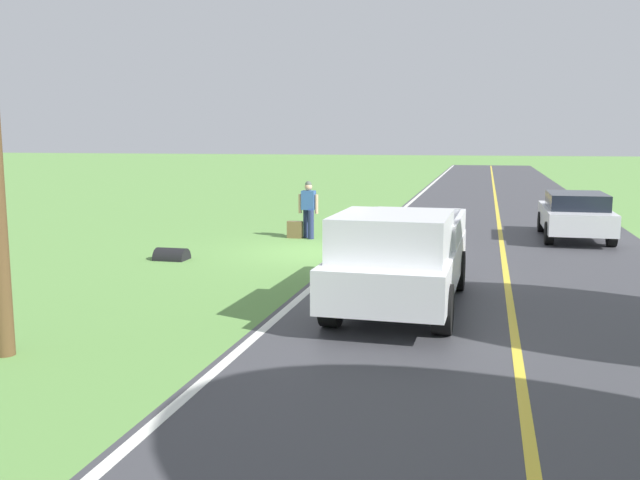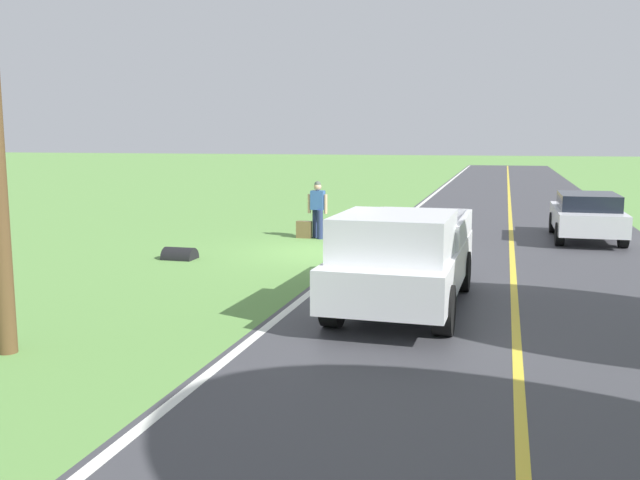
# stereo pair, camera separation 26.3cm
# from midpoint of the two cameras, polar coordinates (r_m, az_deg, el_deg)

# --- Properties ---
(ground_plane) EXTENTS (200.00, 200.00, 0.00)m
(ground_plane) POSITION_cam_midpoint_polar(r_m,az_deg,el_deg) (18.80, 1.35, -0.97)
(ground_plane) COLOR #609347
(road_surface) EXTENTS (8.21, 120.00, 0.00)m
(road_surface) POSITION_cam_midpoint_polar(r_m,az_deg,el_deg) (18.30, 15.86, -1.55)
(road_surface) COLOR #3D3D42
(road_surface) RESTS_ON ground
(lane_edge_line) EXTENTS (0.16, 117.60, 0.00)m
(lane_edge_line) POSITION_cam_midpoint_polar(r_m,az_deg,el_deg) (18.63, 3.71, -1.06)
(lane_edge_line) COLOR silver
(lane_edge_line) RESTS_ON ground
(lane_centre_line) EXTENTS (0.14, 117.60, 0.00)m
(lane_centre_line) POSITION_cam_midpoint_polar(r_m,az_deg,el_deg) (18.30, 15.86, -1.54)
(lane_centre_line) COLOR gold
(lane_centre_line) RESTS_ON ground
(hitchhiker_walking) EXTENTS (0.62, 0.52, 1.75)m
(hitchhiker_walking) POSITION_cam_midpoint_polar(r_m,az_deg,el_deg) (21.21, 0.18, 2.78)
(hitchhiker_walking) COLOR navy
(hitchhiker_walking) RESTS_ON ground
(suitcase_carried) EXTENTS (0.47, 0.21, 0.52)m
(suitcase_carried) POSITION_cam_midpoint_polar(r_m,az_deg,el_deg) (21.33, -0.96, 0.86)
(suitcase_carried) COLOR brown
(suitcase_carried) RESTS_ON ground
(pickup_truck_passing) EXTENTS (2.20, 5.45, 1.82)m
(pickup_truck_passing) POSITION_cam_midpoint_polar(r_m,az_deg,el_deg) (12.49, 7.38, -1.36)
(pickup_truck_passing) COLOR silver
(pickup_truck_passing) RESTS_ON ground
(sedan_near_oncoming) EXTENTS (1.93, 4.40, 1.41)m
(sedan_near_oncoming) POSITION_cam_midpoint_polar(r_m,az_deg,el_deg) (22.41, 21.31, 1.93)
(sedan_near_oncoming) COLOR silver
(sedan_near_oncoming) RESTS_ON ground
(drainage_culvert) EXTENTS (0.80, 0.60, 0.60)m
(drainage_culvert) POSITION_cam_midpoint_polar(r_m,az_deg,el_deg) (18.02, -10.99, -1.54)
(drainage_culvert) COLOR black
(drainage_culvert) RESTS_ON ground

